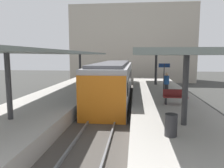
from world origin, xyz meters
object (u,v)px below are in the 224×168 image
object	(u,v)px
passenger_near_bench	(166,84)
platform_sign	(164,71)
commuter_train	(114,81)
platform_bench	(175,96)
litter_bin	(171,125)

from	to	relation	value
passenger_near_bench	platform_sign	bearing A→B (deg)	87.05
platform_sign	passenger_near_bench	world-z (taller)	platform_sign
commuter_train	passenger_near_bench	size ratio (longest dim) A/B	8.09
platform_bench	passenger_near_bench	size ratio (longest dim) A/B	0.85
litter_bin	commuter_train	bearing A→B (deg)	106.70
platform_sign	litter_bin	distance (m)	10.35
platform_bench	platform_sign	world-z (taller)	platform_sign
litter_bin	passenger_near_bench	xyz separation A→B (m)	(0.92, 7.80, 0.46)
platform_bench	platform_sign	bearing A→B (deg)	90.43
platform_bench	platform_sign	distance (m)	5.10
commuter_train	passenger_near_bench	world-z (taller)	commuter_train
commuter_train	platform_sign	world-z (taller)	commuter_train
commuter_train	platform_bench	bearing A→B (deg)	-50.05
commuter_train	litter_bin	world-z (taller)	commuter_train
platform_bench	litter_bin	distance (m)	5.36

